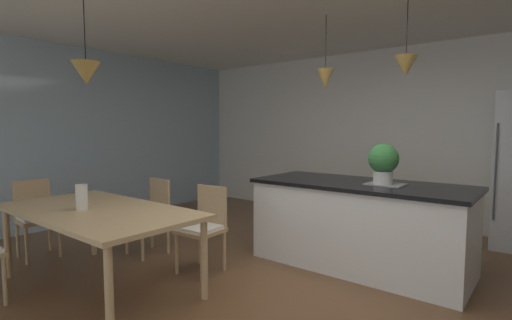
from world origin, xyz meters
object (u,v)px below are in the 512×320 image
object	(u,v)px
kitchen_island	(359,223)
potted_plant_on_island	(383,162)
vase_on_dining_table	(82,197)
chair_far_left	(151,213)
chair_far_right	(204,225)
chair_window_end	(36,215)
dining_table	(98,215)

from	to	relation	value
kitchen_island	potted_plant_on_island	size ratio (longest dim) A/B	5.32
vase_on_dining_table	chair_far_left	bearing A→B (deg)	111.05
chair_far_left	chair_far_right	xyz separation A→B (m)	(0.90, -0.00, 0.00)
chair_far_left	vase_on_dining_table	bearing A→B (deg)	-68.95
chair_far_left	vase_on_dining_table	world-z (taller)	vase_on_dining_table
potted_plant_on_island	chair_window_end	bearing A→B (deg)	-148.27
chair_far_left	potted_plant_on_island	xyz separation A→B (m)	(2.33, 1.13, 0.66)
dining_table	potted_plant_on_island	bearing A→B (deg)	47.01
chair_window_end	chair_far_left	bearing A→B (deg)	43.71
potted_plant_on_island	vase_on_dining_table	distance (m)	2.90
chair_far_right	potted_plant_on_island	size ratio (longest dim) A/B	2.09
chair_window_end	potted_plant_on_island	bearing A→B (deg)	31.73
dining_table	kitchen_island	bearing A→B (deg)	50.86
chair_far_left	chair_window_end	bearing A→B (deg)	-136.29
dining_table	chair_far_left	size ratio (longest dim) A/B	2.31
chair_far_left	vase_on_dining_table	size ratio (longest dim) A/B	3.80
dining_table	chair_window_end	xyz separation A→B (m)	(-1.38, 0.00, -0.21)
chair_window_end	chair_far_right	xyz separation A→B (m)	(1.83, 0.89, 0.00)
chair_window_end	chair_far_right	size ratio (longest dim) A/B	1.00
potted_plant_on_island	dining_table	bearing A→B (deg)	-132.99
chair_far_right	vase_on_dining_table	size ratio (longest dim) A/B	3.80
chair_window_end	kitchen_island	bearing A→B (deg)	33.71
chair_far_left	chair_far_right	world-z (taller)	same
chair_far_right	potted_plant_on_island	distance (m)	1.94
dining_table	chair_far_right	bearing A→B (deg)	63.21
dining_table	vase_on_dining_table	distance (m)	0.22
dining_table	potted_plant_on_island	distance (m)	2.80
kitchen_island	vase_on_dining_table	xyz separation A→B (m)	(-1.71, -2.13, 0.39)
kitchen_island	potted_plant_on_island	xyz separation A→B (m)	(0.24, 0.00, 0.67)
dining_table	chair_far_left	xyz separation A→B (m)	(-0.45, 0.89, -0.21)
chair_window_end	chair_far_left	xyz separation A→B (m)	(0.93, 0.89, 0.00)
chair_window_end	dining_table	bearing A→B (deg)	-0.18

